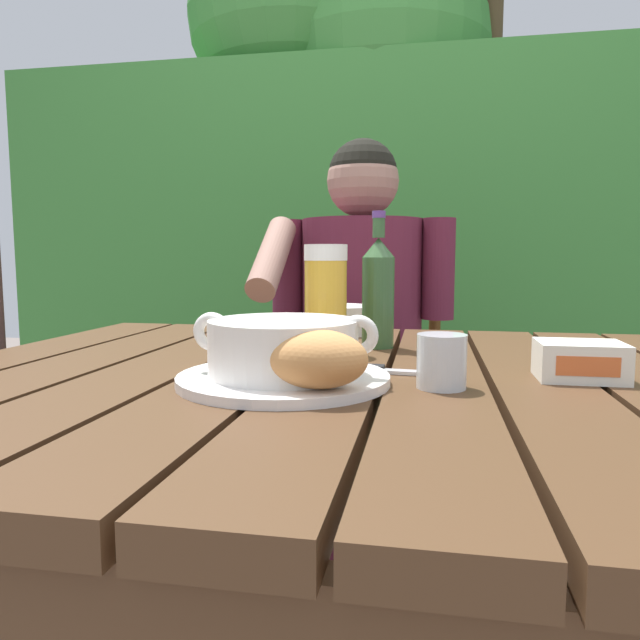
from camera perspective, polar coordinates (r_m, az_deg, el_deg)
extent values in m
cube|color=#482E1B|center=(1.04, -28.75, -4.28)|extent=(0.12, 0.97, 0.04)
cube|color=#482E1B|center=(0.96, -22.56, -4.80)|extent=(0.12, 0.97, 0.04)
cube|color=#482E1B|center=(0.90, -15.36, -5.32)|extent=(0.12, 0.97, 0.04)
cube|color=#482E1B|center=(0.85, -7.17, -5.81)|extent=(0.12, 0.97, 0.04)
cube|color=#482E1B|center=(0.82, 1.84, -6.22)|extent=(0.12, 0.97, 0.04)
cube|color=#482E1B|center=(0.81, 11.30, -6.48)|extent=(0.12, 0.97, 0.04)
cube|color=#482E1B|center=(0.82, 20.72, -6.57)|extent=(0.12, 0.97, 0.04)
cube|color=#482E1B|center=(0.43, -8.70, -27.15)|extent=(1.16, 0.03, 0.08)
cube|color=#482E1B|center=(1.27, 4.96, -4.39)|extent=(1.16, 0.03, 0.08)
cube|color=#482E1B|center=(1.52, -17.54, -15.67)|extent=(0.06, 0.06, 0.73)
cube|color=#482E1B|center=(1.42, 28.91, -17.66)|extent=(0.06, 0.06, 0.73)
cube|color=#377733|center=(2.59, 7.94, 4.71)|extent=(3.35, 0.60, 1.71)
cylinder|color=#4C3823|center=(2.74, 5.98, 3.53)|extent=(0.10, 0.10, 1.59)
sphere|color=#377733|center=(2.89, 6.24, 24.67)|extent=(0.95, 0.95, 0.95)
cylinder|color=#4C3823|center=(2.81, -2.65, 5.33)|extent=(0.10, 0.10, 1.75)
sphere|color=#377733|center=(3.01, -2.77, 27.34)|extent=(0.95, 0.95, 0.95)
cylinder|color=#4C3823|center=(2.75, 15.87, 9.16)|extent=(0.10, 0.10, 2.15)
cylinder|color=#4B2E10|center=(1.63, 10.92, -19.06)|extent=(0.04, 0.04, 0.46)
cylinder|color=#4B2E10|center=(1.67, -3.51, -18.27)|extent=(0.04, 0.04, 0.46)
cylinder|color=#4B2E10|center=(1.97, 10.87, -14.45)|extent=(0.04, 0.04, 0.46)
cylinder|color=#4B2E10|center=(2.00, -0.85, -13.96)|extent=(0.04, 0.04, 0.46)
cube|color=#4B2E10|center=(1.72, 4.42, -8.91)|extent=(0.43, 0.41, 0.02)
cylinder|color=#4B2E10|center=(1.85, 11.21, 0.70)|extent=(0.04, 0.04, 0.57)
cylinder|color=#4B2E10|center=(1.89, -0.87, 0.92)|extent=(0.04, 0.04, 0.57)
cube|color=#4B2E10|center=(1.87, 5.08, -1.80)|extent=(0.39, 0.02, 0.04)
cube|color=#4B2E10|center=(1.85, 5.12, 2.57)|extent=(0.39, 0.02, 0.04)
cube|color=#4B2E10|center=(1.85, 5.17, 6.99)|extent=(0.39, 0.02, 0.04)
cylinder|color=#5C1E31|center=(1.53, 6.42, -20.98)|extent=(0.11, 0.11, 0.45)
cylinder|color=#5C1E31|center=(1.52, 6.84, -9.60)|extent=(0.13, 0.40, 0.13)
cylinder|color=#5C1E31|center=(1.55, -0.30, -20.57)|extent=(0.11, 0.11, 0.45)
cylinder|color=#5C1E31|center=(1.54, 0.41, -9.35)|extent=(0.13, 0.40, 0.13)
cylinder|color=#5C1E31|center=(1.57, 4.11, 0.49)|extent=(0.32, 0.32, 0.51)
sphere|color=#9B7060|center=(1.58, 4.22, 13.43)|extent=(0.19, 0.19, 0.19)
sphere|color=black|center=(1.58, 4.22, 14.11)|extent=(0.18, 0.18, 0.18)
cylinder|color=#5C1E31|center=(1.54, 11.52, 4.92)|extent=(0.08, 0.08, 0.26)
cylinder|color=#5C1E31|center=(1.58, -3.18, 5.07)|extent=(0.08, 0.08, 0.26)
cylinder|color=#9B7060|center=(1.43, -4.73, 6.14)|extent=(0.07, 0.25, 0.21)
cylinder|color=#3D2B27|center=(1.46, -27.98, -23.40)|extent=(0.04, 0.04, 0.44)
cylinder|color=white|center=(0.74, -3.58, -5.76)|extent=(0.27, 0.27, 0.01)
cylinder|color=white|center=(0.73, -3.61, -2.66)|extent=(0.19, 0.19, 0.07)
cylinder|color=#B85222|center=(0.73, -3.61, -1.48)|extent=(0.17, 0.17, 0.01)
torus|color=white|center=(0.75, -10.54, -1.13)|extent=(0.05, 0.01, 0.05)
torus|color=white|center=(0.71, 3.76, -1.50)|extent=(0.05, 0.01, 0.05)
ellipsoid|color=tan|center=(0.65, -0.03, -3.83)|extent=(0.12, 0.09, 0.07)
cylinder|color=gold|center=(0.96, 0.56, 1.31)|extent=(0.07, 0.07, 0.15)
cylinder|color=white|center=(0.96, 0.57, 6.64)|extent=(0.07, 0.07, 0.03)
cylinder|color=#34582F|center=(1.02, 5.70, 1.70)|extent=(0.06, 0.06, 0.16)
cone|color=#34582F|center=(1.01, 5.76, 7.08)|extent=(0.06, 0.06, 0.03)
cylinder|color=#34582F|center=(1.02, 5.78, 8.97)|extent=(0.02, 0.02, 0.03)
cylinder|color=#5D3982|center=(1.02, 5.80, 10.25)|extent=(0.02, 0.02, 0.01)
cylinder|color=silver|center=(0.72, 11.83, -3.97)|extent=(0.06, 0.06, 0.07)
cube|color=white|center=(0.83, 24.10, -3.65)|extent=(0.11, 0.08, 0.05)
cube|color=orange|center=(0.79, 24.79, -4.16)|extent=(0.07, 0.00, 0.02)
cube|color=silver|center=(0.80, 8.75, -5.11)|extent=(0.13, 0.03, 0.00)
cube|color=black|center=(0.81, 3.80, -4.76)|extent=(0.07, 0.03, 0.01)
cylinder|color=white|center=(1.20, 2.08, 0.04)|extent=(0.13, 0.13, 0.06)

